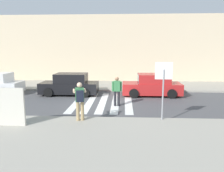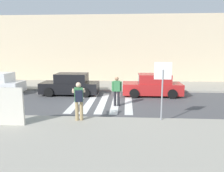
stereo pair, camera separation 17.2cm
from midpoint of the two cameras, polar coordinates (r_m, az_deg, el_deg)
name	(u,v)px [view 2 (the right image)]	position (r m, az deg, el deg)	size (l,w,h in m)	color
ground_plane	(103,103)	(13.53, -2.12, -4.42)	(120.00, 120.00, 0.00)	#4C4C4F
sidewalk_near	(83,146)	(7.71, -7.05, -15.30)	(60.00, 6.00, 0.14)	#9E998C
sidewalk_far	(110,85)	(19.37, -0.29, 0.15)	(60.00, 4.80, 0.14)	#9E998C
building_facade_far	(113,49)	(23.48, 0.48, 9.68)	(56.00, 4.00, 6.52)	beige
crosswalk_stripe_0	(78,102)	(13.98, -8.59, -4.05)	(0.44, 5.20, 0.01)	silver
crosswalk_stripe_1	(90,102)	(13.83, -5.34, -4.13)	(0.44, 5.20, 0.01)	silver
crosswalk_stripe_2	(103,102)	(13.72, -2.04, -4.20)	(0.44, 5.20, 0.01)	silver
crosswalk_stripe_3	(116,102)	(13.67, 1.31, -4.25)	(0.44, 5.20, 0.01)	silver
crosswalk_stripe_4	(128,102)	(13.66, 4.68, -4.30)	(0.44, 5.20, 0.01)	silver
stop_sign	(163,78)	(9.84, 13.58, 2.00)	(0.76, 0.08, 2.60)	gray
photographer_with_backpack	(79,98)	(9.73, -8.16, -3.13)	(0.70, 0.92, 1.72)	tan
pedestrian_crossing	(117,90)	(12.62, 1.63, -0.93)	(0.58, 0.25, 1.72)	#232328
parked_car_black	(71,85)	(16.06, -10.48, 0.34)	(4.10, 1.92, 1.55)	black
parked_car_red	(153,86)	(15.68, 10.86, 0.10)	(4.10, 1.92, 1.55)	red
advertising_board	(11,106)	(10.02, -24.45, -4.88)	(1.10, 0.11, 1.60)	beige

